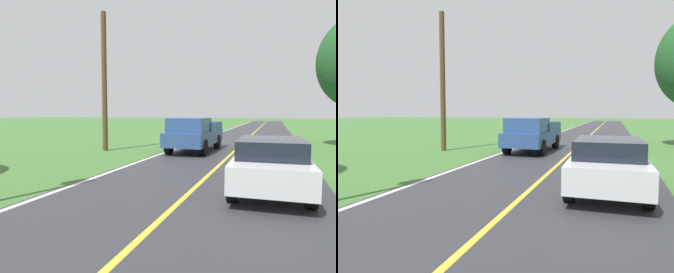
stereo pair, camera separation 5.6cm
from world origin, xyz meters
The scene contains 9 objects.
ground_plane centered at (0.00, 0.00, 0.00)m, with size 200.00×200.00×0.00m, color #427033.
road_surface centered at (-4.36, 0.00, 0.00)m, with size 7.12×120.00×0.00m, color #333338.
lane_edge_line centered at (-0.98, 0.00, 0.01)m, with size 0.16×117.60×0.00m, color silver.
lane_centre_line centered at (-4.36, 0.00, 0.01)m, with size 0.14×117.60×0.00m, color gold.
hitchhiker_walking centered at (1.09, -0.71, 0.98)m, with size 0.62×0.51×1.75m.
suitcase_carried centered at (1.51, -0.64, 0.21)m, with size 0.20×0.46×0.43m, color black.
pickup_truck_passing centered at (-2.29, 7.19, 0.97)m, with size 2.19×5.44×1.82m.
sedan_mid_oncoming centered at (-6.33, 14.59, 0.75)m, with size 2.00×4.44×1.41m.
utility_pole_roadside centered at (2.43, 8.43, 3.75)m, with size 0.28×0.28×7.50m, color brown.
Camera 2 is at (-6.48, 23.08, 2.08)m, focal length 32.59 mm.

